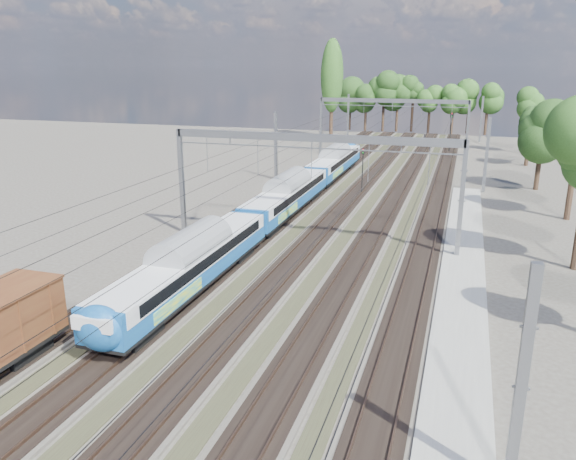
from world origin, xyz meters
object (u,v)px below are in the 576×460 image
(worker, at_px, (425,139))
(signal_far, at_px, (451,127))
(emu_train, at_px, (287,192))
(signal_near, at_px, (363,166))

(worker, height_order, signal_far, signal_far)
(worker, distance_m, signal_far, 10.83)
(emu_train, height_order, signal_far, signal_far)
(emu_train, bearing_deg, signal_near, 65.83)
(worker, bearing_deg, emu_train, -179.83)
(worker, relative_size, signal_far, 0.27)
(emu_train, bearing_deg, signal_far, 74.38)
(emu_train, height_order, worker, emu_train)
(signal_far, bearing_deg, emu_train, -82.50)
(signal_near, relative_size, signal_far, 0.81)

